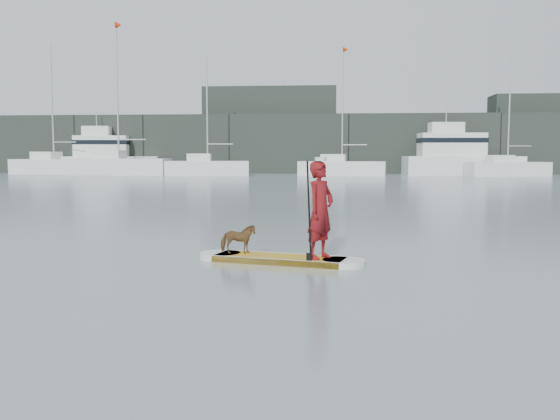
# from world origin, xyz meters

# --- Properties ---
(ground) EXTENTS (140.00, 140.00, 0.00)m
(ground) POSITION_xyz_m (0.00, 0.00, 0.00)
(ground) COLOR slate
(ground) RESTS_ON ground
(paddleboard) EXTENTS (3.23, 1.41, 0.12)m
(paddleboard) POSITION_xyz_m (-3.98, -1.06, 0.06)
(paddleboard) COLOR #C09112
(paddleboard) RESTS_ON ground
(paddler) EXTENTS (0.72, 0.79, 1.81)m
(paddler) POSITION_xyz_m (-3.21, -1.25, 1.02)
(paddler) COLOR maroon
(paddler) RESTS_ON paddleboard
(white_cap) EXTENTS (0.22, 0.22, 0.07)m
(white_cap) POSITION_xyz_m (-3.21, -1.25, 1.96)
(white_cap) COLOR silver
(white_cap) RESTS_ON paddler
(dog) EXTENTS (0.72, 0.42, 0.57)m
(dog) POSITION_xyz_m (-4.82, -0.84, 0.41)
(dog) COLOR #522D1C
(dog) RESTS_ON paddleboard
(paddle) EXTENTS (0.11, 0.30, 2.00)m
(paddle) POSITION_xyz_m (-3.41, -1.52, 0.80)
(paddle) COLOR black
(paddle) RESTS_ON ground
(sailboat_a) EXTENTS (8.93, 4.30, 12.43)m
(sailboat_a) POSITION_xyz_m (-30.57, 46.18, 0.87)
(sailboat_a) COLOR white
(sailboat_a) RESTS_ON ground
(sailboat_b) EXTENTS (9.70, 3.41, 14.20)m
(sailboat_b) POSITION_xyz_m (-23.48, 44.61, 0.99)
(sailboat_b) COLOR white
(sailboat_b) RESTS_ON ground
(sailboat_c) EXTENTS (7.75, 3.39, 10.78)m
(sailboat_c) POSITION_xyz_m (-14.70, 43.36, 0.80)
(sailboat_c) COLOR white
(sailboat_c) RESTS_ON ground
(sailboat_d) EXTENTS (8.09, 3.25, 11.61)m
(sailboat_d) POSITION_xyz_m (-2.49, 44.68, 0.83)
(sailboat_d) COLOR white
(sailboat_d) RESTS_ON ground
(sailboat_e) EXTENTS (7.54, 3.78, 10.46)m
(sailboat_e) POSITION_xyz_m (12.26, 44.65, 0.75)
(sailboat_e) COLOR white
(sailboat_e) RESTS_ON ground
(motor_yacht_a) EXTENTS (11.06, 4.26, 6.49)m
(motor_yacht_a) POSITION_xyz_m (8.38, 47.14, 1.82)
(motor_yacht_a) COLOR white
(motor_yacht_a) RESTS_ON ground
(motor_yacht_b) EXTENTS (9.94, 4.70, 6.30)m
(motor_yacht_b) POSITION_xyz_m (-26.17, 49.04, 1.77)
(motor_yacht_b) COLOR white
(motor_yacht_b) RESTS_ON ground
(shore_mass) EXTENTS (90.00, 6.00, 6.00)m
(shore_mass) POSITION_xyz_m (0.00, 53.00, 3.00)
(shore_mass) COLOR #202823
(shore_mass) RESTS_ON ground
(shore_building_west) EXTENTS (14.00, 4.00, 9.00)m
(shore_building_west) POSITION_xyz_m (-10.00, 54.00, 4.50)
(shore_building_west) COLOR #202823
(shore_building_west) RESTS_ON ground
(shore_building_east) EXTENTS (10.00, 4.00, 8.00)m
(shore_building_east) POSITION_xyz_m (18.00, 54.00, 4.00)
(shore_building_east) COLOR #202823
(shore_building_east) RESTS_ON ground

